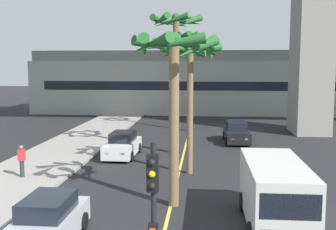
# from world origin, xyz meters

# --- Properties ---
(lane_stripe_center) EXTENTS (0.14, 56.00, 0.01)m
(lane_stripe_center) POSITION_xyz_m (0.00, 24.00, 0.00)
(lane_stripe_center) COLOR #DBCC4C
(lane_stripe_center) RESTS_ON ground
(pier_building_backdrop) EXTENTS (38.63, 8.04, 7.47)m
(pier_building_backdrop) POSITION_xyz_m (0.00, 49.49, 3.68)
(pier_building_backdrop) COLOR #ADB2A8
(pier_building_backdrop) RESTS_ON ground
(car_queue_front) EXTENTS (1.93, 4.15, 1.56)m
(car_queue_front) POSITION_xyz_m (3.75, 29.71, 0.72)
(car_queue_front) COLOR black
(car_queue_front) RESTS_ON ground
(car_queue_second) EXTENTS (1.92, 4.14, 1.56)m
(car_queue_second) POSITION_xyz_m (-3.81, 24.16, 0.72)
(car_queue_second) COLOR white
(car_queue_second) RESTS_ON ground
(car_queue_third) EXTENTS (1.84, 4.10, 1.56)m
(car_queue_third) POSITION_xyz_m (-3.66, 11.20, 0.72)
(car_queue_third) COLOR #B7BABF
(car_queue_third) RESTS_ON ground
(delivery_van) EXTENTS (2.17, 5.26, 2.36)m
(delivery_van) POSITION_xyz_m (3.87, 13.30, 1.29)
(delivery_van) COLOR silver
(delivery_van) RESTS_ON ground
(traffic_light_median_near) EXTENTS (0.24, 0.37, 4.20)m
(traffic_light_median_near) POSITION_xyz_m (0.33, 7.00, 2.71)
(traffic_light_median_near) COLOR black
(traffic_light_median_near) RESTS_ON ground
(palm_tree_near_median) EXTENTS (3.66, 3.66, 7.07)m
(palm_tree_near_median) POSITION_xyz_m (0.16, 15.30, 5.77)
(palm_tree_near_median) COLOR brown
(palm_tree_near_median) RESTS_ON ground
(palm_tree_mid_median) EXTENTS (3.44, 3.46, 9.07)m
(palm_tree_mid_median) POSITION_xyz_m (-0.51, 25.48, 7.25)
(palm_tree_mid_median) COLOR brown
(palm_tree_mid_median) RESTS_ON ground
(palm_tree_far_median) EXTENTS (3.32, 3.32, 7.00)m
(palm_tree_far_median) POSITION_xyz_m (0.60, 20.45, 5.91)
(palm_tree_far_median) COLOR brown
(palm_tree_far_median) RESTS_ON ground
(palm_tree_farthest_median) EXTENTS (2.98, 2.96, 8.73)m
(palm_tree_farthest_median) POSITION_xyz_m (-0.07, 35.04, 7.26)
(palm_tree_farthest_median) COLOR brown
(palm_tree_farthest_median) RESTS_ON ground
(pedestrian_mid_block) EXTENTS (0.34, 0.22, 1.62)m
(pedestrian_mid_block) POSITION_xyz_m (-7.81, 18.44, 1.00)
(pedestrian_mid_block) COLOR #2D2D38
(pedestrian_mid_block) RESTS_ON sidewalk_left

